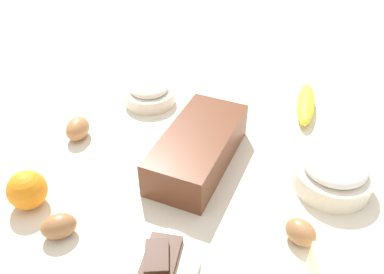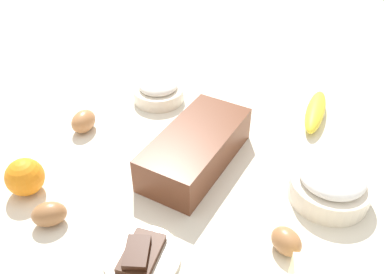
# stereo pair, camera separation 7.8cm
# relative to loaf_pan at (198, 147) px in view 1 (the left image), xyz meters

# --- Properties ---
(ground_plane) EXTENTS (2.40, 2.40, 0.02)m
(ground_plane) POSITION_rel_loaf_pan_xyz_m (-0.03, -0.02, -0.05)
(ground_plane) COLOR silver
(loaf_pan) EXTENTS (0.30, 0.18, 0.08)m
(loaf_pan) POSITION_rel_loaf_pan_xyz_m (0.00, 0.00, 0.00)
(loaf_pan) COLOR brown
(loaf_pan) RESTS_ON ground_plane
(flour_bowl) EXTENTS (0.13, 0.13, 0.06)m
(flour_bowl) POSITION_rel_loaf_pan_xyz_m (-0.21, -0.18, -0.01)
(flour_bowl) COLOR silver
(flour_bowl) RESTS_ON ground_plane
(sugar_bowl) EXTENTS (0.15, 0.15, 0.08)m
(sugar_bowl) POSITION_rel_loaf_pan_xyz_m (0.01, 0.28, -0.01)
(sugar_bowl) COLOR silver
(sugar_bowl) RESTS_ON ground_plane
(banana) EXTENTS (0.19, 0.05, 0.04)m
(banana) POSITION_rel_loaf_pan_xyz_m (-0.26, 0.23, -0.02)
(banana) COLOR yellow
(banana) RESTS_ON ground_plane
(orange_fruit) EXTENTS (0.08, 0.08, 0.08)m
(orange_fruit) POSITION_rel_loaf_pan_xyz_m (0.19, -0.29, -0.00)
(orange_fruit) COLOR orange
(orange_fruit) RESTS_ON ground_plane
(egg_near_butter) EXTENTS (0.07, 0.05, 0.05)m
(egg_near_butter) POSITION_rel_loaf_pan_xyz_m (-0.02, -0.29, -0.02)
(egg_near_butter) COLOR #B27849
(egg_near_butter) RESTS_ON ground_plane
(egg_beside_bowl) EXTENTS (0.07, 0.08, 0.05)m
(egg_beside_bowl) POSITION_rel_loaf_pan_xyz_m (0.25, -0.20, -0.02)
(egg_beside_bowl) COLOR #9D693F
(egg_beside_bowl) RESTS_ON ground_plane
(egg_loose) EXTENTS (0.07, 0.07, 0.04)m
(egg_loose) POSITION_rel_loaf_pan_xyz_m (0.16, 0.22, -0.02)
(egg_loose) COLOR #A46E43
(egg_loose) RESTS_ON ground_plane
(chocolate_plate) EXTENTS (0.13, 0.13, 0.03)m
(chocolate_plate) POSITION_rel_loaf_pan_xyz_m (0.27, -0.01, -0.03)
(chocolate_plate) COLOR silver
(chocolate_plate) RESTS_ON ground_plane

